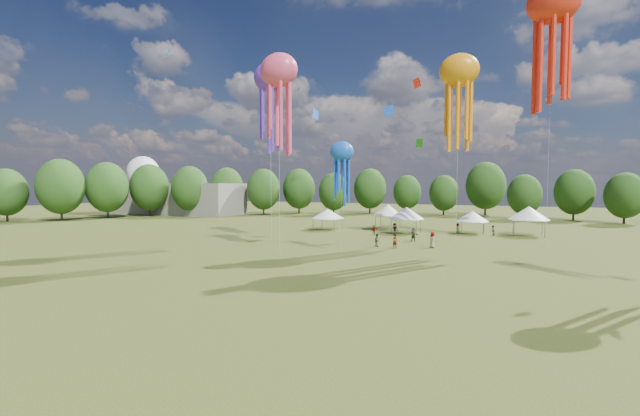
% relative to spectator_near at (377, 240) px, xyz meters
% --- Properties ---
extents(ground, '(300.00, 300.00, 0.00)m').
position_rel_spectator_near_xyz_m(ground, '(5.75, -36.80, -0.81)').
color(ground, '#384416').
rests_on(ground, ground).
extents(spectator_near, '(0.99, 0.97, 1.61)m').
position_rel_spectator_near_xyz_m(spectator_near, '(0.00, 0.00, 0.00)').
color(spectator_near, gray).
rests_on(spectator_near, ground).
extents(spectators_far, '(17.53, 20.16, 1.91)m').
position_rel_spectator_near_xyz_m(spectators_far, '(3.75, 9.48, 0.07)').
color(spectators_far, gray).
rests_on(spectators_far, ground).
extents(festival_tents, '(36.56, 11.79, 4.44)m').
position_rel_spectator_near_xyz_m(festival_tents, '(2.99, 18.65, 2.29)').
color(festival_tents, '#47474C').
rests_on(festival_tents, ground).
extents(show_kites, '(44.08, 25.51, 32.60)m').
position_rel_spectator_near_xyz_m(show_kites, '(7.12, 2.91, 20.44)').
color(show_kites, '#F44873').
rests_on(show_kites, ground).
extents(treeline, '(201.57, 95.24, 13.43)m').
position_rel_spectator_near_xyz_m(treeline, '(1.89, 25.71, 5.74)').
color(treeline, '#38281C').
rests_on(treeline, ground).
extents(hangar, '(40.00, 12.00, 8.00)m').
position_rel_spectator_near_xyz_m(hangar, '(-66.25, 35.20, 3.19)').
color(hangar, gray).
rests_on(hangar, ground).
extents(radome, '(9.00, 9.00, 16.00)m').
position_rel_spectator_near_xyz_m(radome, '(-82.25, 41.20, 9.18)').
color(radome, white).
rests_on(radome, ground).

